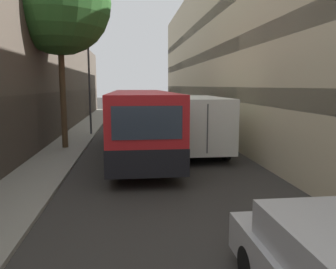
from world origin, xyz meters
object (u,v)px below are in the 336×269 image
(bus, at_px, (141,120))
(street_tree_left, at_px, (59,2))
(street_lamp, at_px, (89,61))
(box_truck, at_px, (190,120))

(bus, distance_m, street_tree_left, 6.68)
(street_lamp, relative_size, street_tree_left, 0.69)
(street_tree_left, bearing_deg, street_lamp, 80.74)
(street_tree_left, bearing_deg, box_truck, -7.43)
(bus, distance_m, street_lamp, 7.22)
(bus, bearing_deg, street_lamp, 116.88)
(bus, xyz_separation_m, street_lamp, (-2.95, 5.82, 3.08))
(bus, distance_m, box_truck, 2.46)
(box_truck, xyz_separation_m, street_lamp, (-5.37, 5.34, 3.14))
(street_lamp, height_order, street_tree_left, street_tree_left)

